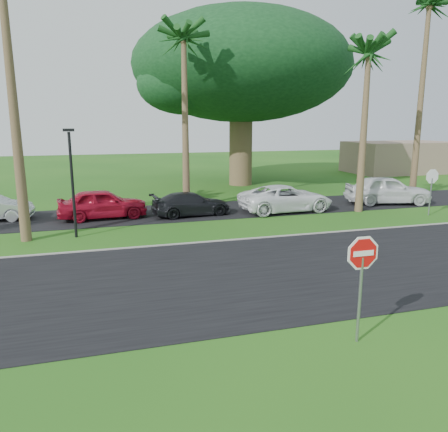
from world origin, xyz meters
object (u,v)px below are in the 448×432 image
object	(u,v)px
car_red	(103,204)
stop_sign_near	(362,267)
car_dark	(191,204)
car_pickup	(388,190)
stop_sign_far	(432,182)
car_minivan	(286,199)

from	to	relation	value
car_red	stop_sign_near	bearing A→B (deg)	-164.42
car_red	car_dark	distance (m)	4.57
car_red	car_pickup	bearing A→B (deg)	-95.64
stop_sign_far	car_pickup	world-z (taller)	stop_sign_far
car_dark	car_minivan	xyz separation A→B (m)	(5.30, -0.41, 0.11)
stop_sign_near	car_minivan	world-z (taller)	stop_sign_near
stop_sign_near	stop_sign_far	world-z (taller)	same
stop_sign_far	car_minivan	world-z (taller)	stop_sign_far
stop_sign_far	car_pickup	bearing A→B (deg)	-89.17
car_minivan	stop_sign_far	bearing A→B (deg)	-116.83
car_red	car_minivan	bearing A→B (deg)	-99.28
stop_sign_near	stop_sign_far	bearing A→B (deg)	43.73
car_minivan	stop_sign_near	bearing A→B (deg)	159.39
stop_sign_far	car_pickup	distance (m)	3.63
stop_sign_far	car_dark	distance (m)	12.79
car_red	stop_sign_far	bearing A→B (deg)	-107.35
car_minivan	car_pickup	bearing A→B (deg)	-89.40
stop_sign_near	stop_sign_far	distance (m)	15.91
car_red	car_minivan	distance (m)	9.88
car_dark	stop_sign_far	bearing A→B (deg)	-111.74
stop_sign_far	car_dark	size ratio (longest dim) A/B	0.62
stop_sign_far	car_red	bearing A→B (deg)	-13.60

